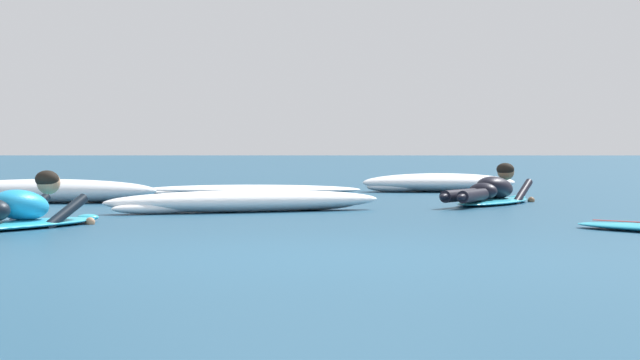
# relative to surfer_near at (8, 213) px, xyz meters

# --- Properties ---
(ground_plane) EXTENTS (120.00, 120.00, 0.00)m
(ground_plane) POSITION_rel_surfer_near_xyz_m (2.56, 7.45, -0.14)
(ground_plane) COLOR navy
(surfer_near) EXTENTS (1.50, 2.39, 0.53)m
(surfer_near) POSITION_rel_surfer_near_xyz_m (0.00, 0.00, 0.00)
(surfer_near) COLOR #2DB2D1
(surfer_near) RESTS_ON ground
(surfer_far) EXTENTS (1.45, 2.33, 0.55)m
(surfer_far) POSITION_rel_surfer_near_xyz_m (4.62, 4.34, 0.00)
(surfer_far) COLOR #2DB2D1
(surfer_far) RESTS_ON ground
(whitewater_mid_left) EXTENTS (2.38, 1.09, 0.28)m
(whitewater_mid_left) POSITION_rel_surfer_near_xyz_m (4.32, 8.32, -0.01)
(whitewater_mid_left) COLOR white
(whitewater_mid_left) RESTS_ON ground
(whitewater_mid_right) EXTENTS (3.04, 1.63, 0.23)m
(whitewater_mid_right) POSITION_rel_surfer_near_xyz_m (1.81, 2.71, -0.03)
(whitewater_mid_right) COLOR white
(whitewater_mid_right) RESTS_ON ground
(whitewater_back) EXTENTS (3.15, 1.05, 0.14)m
(whitewater_back) POSITION_rel_surfer_near_xyz_m (1.56, 7.34, -0.07)
(whitewater_back) COLOR white
(whitewater_back) RESTS_ON ground
(whitewater_far_band) EXTENTS (2.77, 0.84, 0.29)m
(whitewater_far_band) POSITION_rel_surfer_near_xyz_m (-0.79, 4.66, -0.00)
(whitewater_far_band) COLOR white
(whitewater_far_band) RESTS_ON ground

